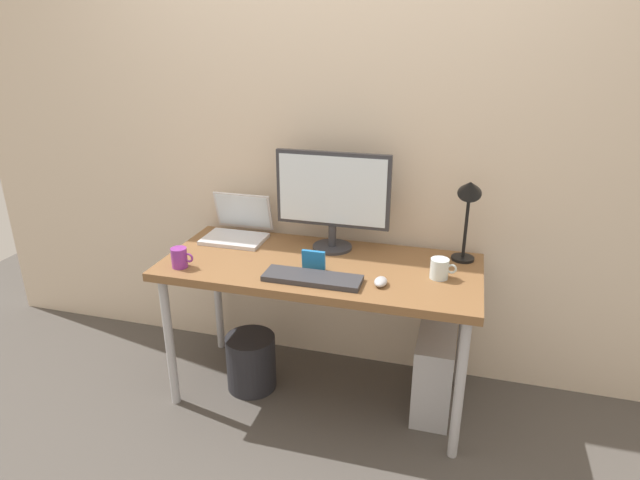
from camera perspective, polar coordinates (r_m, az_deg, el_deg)
The scene contains 13 objects.
ground_plane at distance 2.96m, azimuth -0.00°, elevation -15.80°, with size 6.00×6.00×0.00m, color #4C4742.
back_wall at distance 2.77m, azimuth 2.21°, elevation 11.23°, with size 4.40×0.04×2.60m, color beige.
desk at distance 2.60m, azimuth -0.00°, elevation -3.79°, with size 1.51×0.66×0.75m.
monitor at distance 2.65m, azimuth 1.34°, elevation 4.77°, with size 0.57×0.20×0.50m.
laptop at distance 2.91m, azimuth -8.64°, elevation 1.37°, with size 0.32×0.28×0.22m.
desk_lamp at distance 2.57m, azimuth 15.45°, elevation 4.04°, with size 0.11×0.16×0.44m.
keyboard at distance 2.40m, azimuth -0.81°, elevation -4.05°, with size 0.44×0.14×0.02m, color #333338.
mouse at distance 2.37m, azimuth 6.43°, elevation -4.40°, with size 0.06×0.09×0.03m, color #B2B2B7.
coffee_mug at distance 2.60m, azimuth -14.62°, elevation -1.82°, with size 0.11×0.07×0.10m.
glass_cup at distance 2.47m, azimuth 12.55°, elevation -2.96°, with size 0.12×0.08×0.09m.
photo_frame at distance 2.50m, azimuth -0.68°, elevation -2.09°, with size 0.11×0.02×0.09m, color #1E72BF.
computer_tower at distance 2.79m, azimuth 11.94°, elevation -13.63°, with size 0.18×0.36×0.42m, color #B2B2B7.
wastebasket at distance 2.95m, azimuth -7.29°, elevation -12.65°, with size 0.26×0.26×0.30m, color #232328.
Camera 1 is at (0.63, -2.26, 1.80)m, focal length 30.27 mm.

